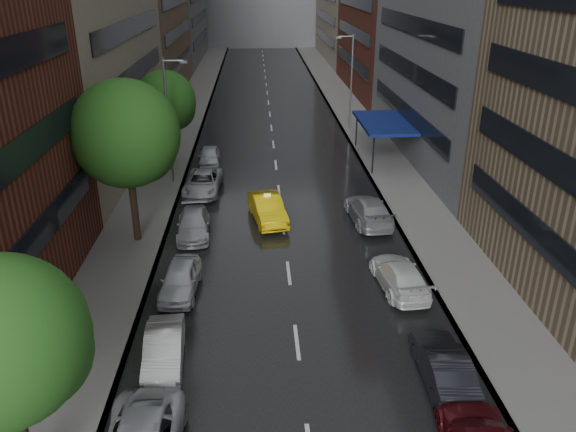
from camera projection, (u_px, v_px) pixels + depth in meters
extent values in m
cube|color=black|center=(270.00, 118.00, 60.55)|extent=(14.00, 140.00, 0.01)
cube|color=gray|center=(186.00, 119.00, 60.05)|extent=(4.00, 140.00, 0.15)
cube|color=gray|center=(353.00, 117.00, 60.99)|extent=(4.00, 140.00, 0.15)
cube|color=#937A5B|center=(143.00, 4.00, 68.19)|extent=(8.00, 28.00, 22.00)
cube|color=slate|center=(466.00, 7.00, 43.73)|extent=(8.00, 28.00, 24.00)
cylinder|color=#382619|center=(21.00, 432.00, 16.41)|extent=(0.40, 0.40, 4.27)
cylinder|color=#382619|center=(133.00, 200.00, 31.88)|extent=(0.40, 0.40, 5.18)
sphere|color=#1E5116|center=(126.00, 134.00, 30.33)|extent=(5.92, 5.92, 5.92)
cylinder|color=#382619|center=(169.00, 140.00, 45.10)|extent=(0.40, 0.40, 4.19)
sphere|color=#1E5116|center=(165.00, 101.00, 43.84)|extent=(4.79, 4.79, 4.79)
imported|color=yellow|center=(268.00, 209.00, 35.35)|extent=(2.61, 5.18, 1.63)
imported|color=silver|center=(164.00, 349.00, 22.33)|extent=(1.77, 4.32, 1.39)
imported|color=silver|center=(180.00, 279.00, 27.39)|extent=(1.96, 4.38, 1.46)
imported|color=#A7A7AC|center=(194.00, 224.00, 33.47)|extent=(2.15, 4.74, 1.35)
imported|color=#A4AAAE|center=(203.00, 183.00, 39.95)|extent=(2.75, 5.44, 1.47)
imported|color=silver|center=(209.00, 156.00, 45.74)|extent=(1.83, 4.23, 1.42)
imported|color=black|center=(443.00, 365.00, 21.39)|extent=(1.62, 4.50, 1.48)
imported|color=white|center=(400.00, 275.00, 27.75)|extent=(2.43, 5.11, 1.44)
imported|color=gray|center=(369.00, 210.00, 35.18)|extent=(2.61, 5.65, 1.60)
cylinder|color=gray|center=(168.00, 123.00, 39.98)|extent=(0.18, 0.18, 9.00)
cube|color=gray|center=(184.00, 62.00, 38.37)|extent=(0.50, 0.22, 0.16)
cylinder|color=gray|center=(351.00, 82.00, 54.53)|extent=(0.18, 0.18, 9.00)
cube|color=gray|center=(339.00, 38.00, 52.78)|extent=(0.50, 0.22, 0.16)
cube|color=navy|center=(384.00, 123.00, 46.03)|extent=(4.00, 8.00, 0.25)
cylinder|color=black|center=(373.00, 154.00, 43.07)|extent=(0.12, 0.12, 3.00)
cylinder|color=black|center=(356.00, 129.00, 50.03)|extent=(0.12, 0.12, 3.00)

